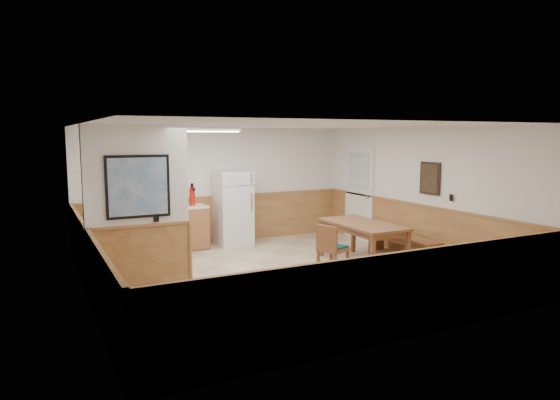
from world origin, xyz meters
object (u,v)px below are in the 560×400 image
dining_bench (403,240)px  dining_chair (330,246)px  fire_extinguisher (192,196)px  dining_table (362,228)px  soap_bottle (119,204)px  refrigerator (233,208)px

dining_bench → dining_chair: size_ratio=2.02×
dining_bench → dining_chair: bearing=-170.3°
dining_bench → fire_extinguisher: 4.31m
dining_table → dining_bench: (0.91, -0.06, -0.31)m
dining_table → soap_bottle: 4.67m
dining_chair → dining_bench: bearing=-10.2°
dining_bench → dining_chair: (-1.84, -0.31, 0.15)m
dining_table → soap_bottle: bearing=146.6°
refrigerator → dining_bench: bearing=-46.6°
fire_extinguisher → soap_bottle: size_ratio=1.94×
fire_extinguisher → soap_bottle: (-1.46, -0.01, -0.08)m
refrigerator → dining_chair: refrigerator is taller
dining_table → dining_chair: bearing=-158.2°
refrigerator → soap_bottle: refrigerator is taller
dining_bench → soap_bottle: (-4.79, 2.63, 0.67)m
fire_extinguisher → dining_chair: bearing=-43.4°
dining_chair → soap_bottle: (-2.95, 2.94, 0.52)m
dining_bench → fire_extinguisher: size_ratio=3.73×
dining_chair → soap_bottle: bearing=115.2°
dining_bench → fire_extinguisher: (-3.32, 2.64, 0.76)m
refrigerator → dining_chair: bearing=-78.1°
refrigerator → fire_extinguisher: (-0.88, 0.03, 0.31)m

